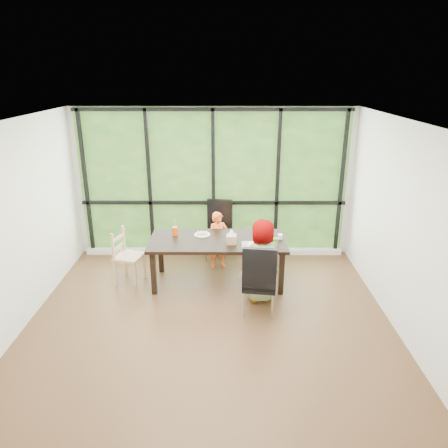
{
  "coord_description": "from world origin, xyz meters",
  "views": [
    {
      "loc": [
        0.22,
        -5.13,
        3.26
      ],
      "look_at": [
        0.2,
        0.92,
        1.05
      ],
      "focal_mm": 33.63,
      "sensor_mm": 36.0,
      "label": 1
    }
  ],
  "objects_px": {
    "chair_interior_leather": "(260,279)",
    "plate_far": "(202,235)",
    "plate_near": "(257,245)",
    "orange_cup": "(175,231)",
    "chair_window_leather": "(218,231)",
    "white_mug": "(280,237)",
    "tissue_box": "(231,239)",
    "dining_table": "(218,261)",
    "child_toddler": "(218,240)",
    "child_older": "(260,261)",
    "green_cup": "(275,242)",
    "chair_end_beech": "(129,256)"
  },
  "relations": [
    {
      "from": "dining_table",
      "to": "child_toddler",
      "type": "height_order",
      "value": "child_toddler"
    },
    {
      "from": "tissue_box",
      "to": "dining_table",
      "type": "bearing_deg",
      "value": 145.09
    },
    {
      "from": "chair_interior_leather",
      "to": "child_toddler",
      "type": "relative_size",
      "value": 1.07
    },
    {
      "from": "chair_interior_leather",
      "to": "white_mug",
      "type": "relative_size",
      "value": 13.59
    },
    {
      "from": "plate_near",
      "to": "tissue_box",
      "type": "xyz_separation_m",
      "value": [
        -0.38,
        0.07,
        0.06
      ]
    },
    {
      "from": "chair_window_leather",
      "to": "chair_end_beech",
      "type": "relative_size",
      "value": 1.2
    },
    {
      "from": "orange_cup",
      "to": "chair_window_leather",
      "type": "bearing_deg",
      "value": 46.47
    },
    {
      "from": "chair_window_leather",
      "to": "chair_interior_leather",
      "type": "relative_size",
      "value": 1.0
    },
    {
      "from": "orange_cup",
      "to": "white_mug",
      "type": "distance_m",
      "value": 1.7
    },
    {
      "from": "chair_window_leather",
      "to": "plate_near",
      "type": "distance_m",
      "value": 1.31
    },
    {
      "from": "child_older",
      "to": "white_mug",
      "type": "relative_size",
      "value": 15.99
    },
    {
      "from": "plate_near",
      "to": "tissue_box",
      "type": "distance_m",
      "value": 0.4
    },
    {
      "from": "child_older",
      "to": "green_cup",
      "type": "xyz_separation_m",
      "value": [
        0.24,
        0.29,
        0.18
      ]
    },
    {
      "from": "orange_cup",
      "to": "plate_far",
      "type": "bearing_deg",
      "value": -0.16
    },
    {
      "from": "chair_window_leather",
      "to": "plate_near",
      "type": "relative_size",
      "value": 3.96
    },
    {
      "from": "chair_interior_leather",
      "to": "plate_far",
      "type": "relative_size",
      "value": 4.22
    },
    {
      "from": "chair_window_leather",
      "to": "green_cup",
      "type": "bearing_deg",
      "value": -43.6
    },
    {
      "from": "chair_interior_leather",
      "to": "tissue_box",
      "type": "relative_size",
      "value": 6.92
    },
    {
      "from": "dining_table",
      "to": "white_mug",
      "type": "height_order",
      "value": "white_mug"
    },
    {
      "from": "orange_cup",
      "to": "green_cup",
      "type": "distance_m",
      "value": 1.64
    },
    {
      "from": "plate_near",
      "to": "green_cup",
      "type": "relative_size",
      "value": 2.23
    },
    {
      "from": "chair_interior_leather",
      "to": "child_older",
      "type": "relative_size",
      "value": 0.85
    },
    {
      "from": "chair_end_beech",
      "to": "orange_cup",
      "type": "distance_m",
      "value": 0.84
    },
    {
      "from": "green_cup",
      "to": "white_mug",
      "type": "bearing_deg",
      "value": 68.5
    },
    {
      "from": "chair_interior_leather",
      "to": "dining_table",
      "type": "bearing_deg",
      "value": -49.18
    },
    {
      "from": "plate_far",
      "to": "tissue_box",
      "type": "xyz_separation_m",
      "value": [
        0.47,
        -0.34,
        0.06
      ]
    },
    {
      "from": "plate_near",
      "to": "chair_interior_leather",
      "type": "bearing_deg",
      "value": -89.8
    },
    {
      "from": "child_older",
      "to": "plate_near",
      "type": "bearing_deg",
      "value": -102.52
    },
    {
      "from": "green_cup",
      "to": "white_mug",
      "type": "distance_m",
      "value": 0.3
    },
    {
      "from": "chair_end_beech",
      "to": "green_cup",
      "type": "height_order",
      "value": "chair_end_beech"
    },
    {
      "from": "tissue_box",
      "to": "chair_interior_leather",
      "type": "bearing_deg",
      "value": -63.38
    },
    {
      "from": "plate_far",
      "to": "green_cup",
      "type": "xyz_separation_m",
      "value": [
        1.14,
        -0.44,
        0.05
      ]
    },
    {
      "from": "orange_cup",
      "to": "tissue_box",
      "type": "relative_size",
      "value": 0.88
    },
    {
      "from": "dining_table",
      "to": "chair_end_beech",
      "type": "distance_m",
      "value": 1.43
    },
    {
      "from": "child_older",
      "to": "tissue_box",
      "type": "relative_size",
      "value": 8.14
    },
    {
      "from": "chair_interior_leather",
      "to": "plate_far",
      "type": "xyz_separation_m",
      "value": [
        -0.86,
        1.11,
        0.22
      ]
    },
    {
      "from": "child_older",
      "to": "plate_far",
      "type": "relative_size",
      "value": 4.97
    },
    {
      "from": "child_toddler",
      "to": "tissue_box",
      "type": "xyz_separation_m",
      "value": [
        0.22,
        -0.73,
        0.31
      ]
    },
    {
      "from": "chair_interior_leather",
      "to": "child_older",
      "type": "distance_m",
      "value": 0.39
    },
    {
      "from": "chair_interior_leather",
      "to": "orange_cup",
      "type": "xyz_separation_m",
      "value": [
        -1.3,
        1.11,
        0.28
      ]
    },
    {
      "from": "dining_table",
      "to": "child_toddler",
      "type": "bearing_deg",
      "value": 90.0
    },
    {
      "from": "plate_far",
      "to": "white_mug",
      "type": "bearing_deg",
      "value": -7.21
    },
    {
      "from": "child_older",
      "to": "white_mug",
      "type": "distance_m",
      "value": 0.69
    },
    {
      "from": "child_older",
      "to": "tissue_box",
      "type": "bearing_deg",
      "value": -62.09
    },
    {
      "from": "green_cup",
      "to": "child_older",
      "type": "bearing_deg",
      "value": -129.58
    },
    {
      "from": "orange_cup",
      "to": "tissue_box",
      "type": "distance_m",
      "value": 0.98
    },
    {
      "from": "white_mug",
      "to": "tissue_box",
      "type": "relative_size",
      "value": 0.51
    },
    {
      "from": "plate_far",
      "to": "plate_near",
      "type": "bearing_deg",
      "value": -25.71
    },
    {
      "from": "chair_interior_leather",
      "to": "plate_far",
      "type": "distance_m",
      "value": 1.42
    },
    {
      "from": "green_cup",
      "to": "dining_table",
      "type": "bearing_deg",
      "value": 164.31
    }
  ]
}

